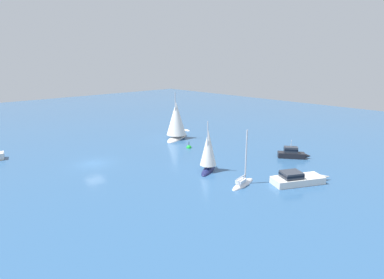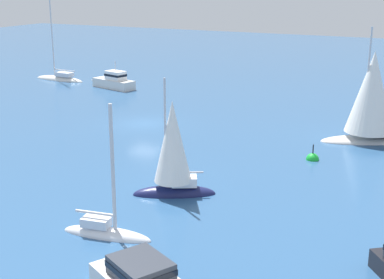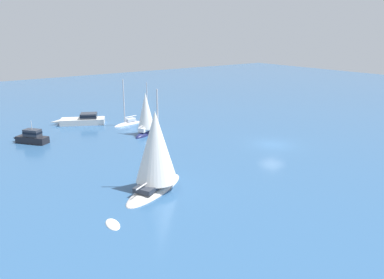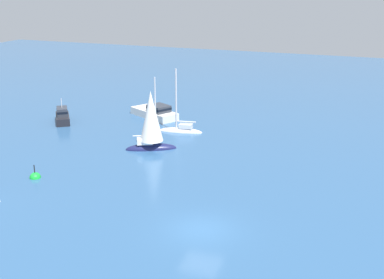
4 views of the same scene
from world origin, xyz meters
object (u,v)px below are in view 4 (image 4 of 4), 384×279
at_px(ketch_1, 151,124).
at_px(yacht, 181,130).
at_px(powerboat, 154,112).
at_px(channel_buoy, 35,178).
at_px(cabin_cruiser, 62,116).

bearing_deg(ketch_1, yacht, 57.42).
xyz_separation_m(yacht, powerboat, (4.19, 5.03, 0.40)).
xyz_separation_m(yacht, channel_buoy, (-15.76, 5.97, -0.20)).
bearing_deg(ketch_1, cabin_cruiser, 131.54).
distance_m(cabin_cruiser, ketch_1, 14.04).
distance_m(yacht, ketch_1, 6.45).
bearing_deg(cabin_cruiser, ketch_1, -146.97).
height_order(cabin_cruiser, powerboat, cabin_cruiser).
relative_size(cabin_cruiser, channel_buoy, 2.94).
bearing_deg(ketch_1, powerboat, 85.73).
bearing_deg(ketch_1, channel_buoy, -148.09).
relative_size(cabin_cruiser, powerboat, 0.60).
bearing_deg(cabin_cruiser, powerboat, -94.19).
bearing_deg(channel_buoy, cabin_cruiser, 27.61).
bearing_deg(powerboat, channel_buoy, 115.29).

